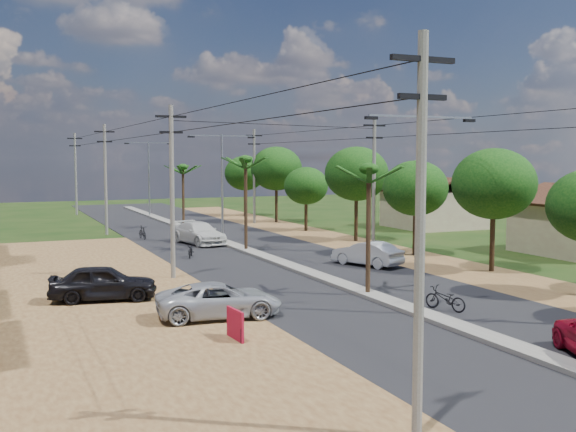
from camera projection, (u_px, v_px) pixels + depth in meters
name	position (u px, v px, depth m)	size (l,w,h in m)	color
ground	(419.00, 315.00, 27.04)	(160.00, 160.00, 0.00)	black
road	(275.00, 262.00, 40.70)	(12.00, 110.00, 0.04)	black
median	(257.00, 254.00, 43.43)	(1.00, 90.00, 0.18)	#605E56
dirt_lot_west	(10.00, 307.00, 28.29)	(18.00, 46.00, 0.04)	brown
dirt_shoulder_east	(394.00, 254.00, 44.13)	(5.00, 90.00, 0.03)	brown
house_east_far	(433.00, 201.00, 60.80)	(7.60, 7.50, 4.60)	tan
tree_east_c	(494.00, 184.00, 36.90)	(4.60, 4.60, 6.83)	black
tree_east_d	(416.00, 188.00, 43.20)	(4.20, 4.20, 6.13)	black
tree_east_e	(357.00, 174.00, 50.51)	(4.80, 4.80, 7.14)	black
tree_east_f	(306.00, 186.00, 57.74)	(3.80, 3.80, 5.52)	black
tree_east_g	(276.00, 169.00, 65.16)	(5.00, 5.00, 7.38)	black
tree_east_h	(245.00, 173.00, 72.38)	(4.40, 4.40, 6.52)	black
palm_median_near	(369.00, 175.00, 30.20)	(2.00, 2.00, 6.15)	black
palm_median_mid	(246.00, 164.00, 44.75)	(2.00, 2.00, 6.55)	black
palm_median_far	(183.00, 169.00, 59.39)	(2.00, 2.00, 5.85)	black
streetlight_near	(421.00, 196.00, 26.62)	(5.10, 0.18, 8.00)	gray
streetlight_mid	(222.00, 178.00, 49.41)	(5.10, 0.18, 8.00)	gray
streetlight_far	(149.00, 172.00, 72.19)	(5.10, 0.18, 8.00)	gray
utility_pole_w_a	(420.00, 228.00, 14.69)	(1.60, 0.24, 9.00)	#605E56
utility_pole_w_b	(172.00, 188.00, 34.74)	(1.60, 0.24, 9.00)	#605E56
utility_pole_w_c	(105.00, 177.00, 54.79)	(1.60, 0.24, 9.00)	#605E56
utility_pole_w_d	(76.00, 172.00, 73.93)	(1.60, 0.24, 9.00)	#605E56
utility_pole_e_b	(374.00, 181.00, 44.22)	(1.60, 0.24, 9.00)	#605E56
utility_pole_e_c	(254.00, 174.00, 64.28)	(1.60, 0.24, 9.00)	#605E56
car_silver_mid	(367.00, 254.00, 39.06)	(1.50, 4.31, 1.42)	#A4A7AC
car_white_far	(199.00, 234.00, 48.94)	(2.21, 5.43, 1.58)	#BABAB5
car_parked_silver	(219.00, 301.00, 26.44)	(2.27, 4.93, 1.37)	#A4A7AC
car_parked_dark	(103.00, 283.00, 29.58)	(1.86, 4.61, 1.57)	black
moto_rider_east	(445.00, 300.00, 27.63)	(0.65, 1.86, 0.98)	black
moto_rider_west_a	(191.00, 251.00, 42.36)	(0.59, 1.68, 0.88)	black
moto_rider_west_b	(142.00, 233.00, 51.83)	(0.49, 1.74, 1.04)	black
roadside_sign	(235.00, 325.00, 23.23)	(0.18, 1.31, 1.09)	maroon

